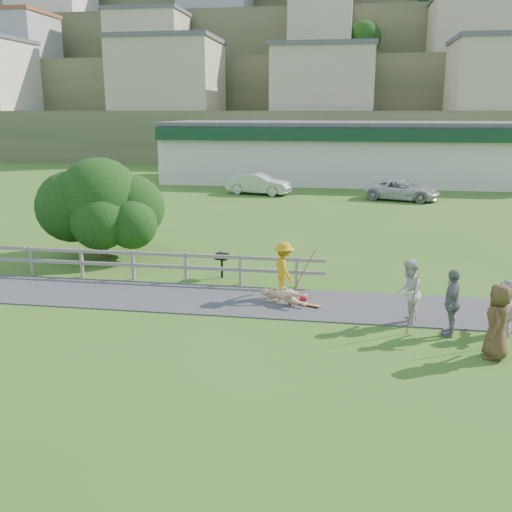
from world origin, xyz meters
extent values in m
plane|color=#365F1B|center=(0.00, 0.00, 0.00)|extent=(260.00, 260.00, 0.00)
cube|color=#353537|center=(0.00, 1.50, 0.02)|extent=(34.00, 3.00, 0.04)
cube|color=slate|center=(-8.00, 3.30, 0.55)|extent=(0.10, 0.10, 1.10)
cube|color=slate|center=(-6.00, 3.30, 0.55)|extent=(0.10, 0.10, 1.10)
cube|color=slate|center=(-4.00, 3.30, 0.55)|extent=(0.10, 0.10, 1.10)
cube|color=slate|center=(-2.00, 3.30, 0.55)|extent=(0.10, 0.10, 1.10)
cube|color=slate|center=(0.00, 3.30, 0.55)|extent=(0.10, 0.10, 1.10)
cube|color=slate|center=(2.00, 3.30, 0.55)|extent=(0.10, 0.10, 1.10)
cube|color=slate|center=(-4.50, 3.30, 1.00)|extent=(15.00, 0.08, 0.12)
cube|color=slate|center=(-4.50, 3.30, 0.55)|extent=(15.00, 0.08, 0.12)
cube|color=beige|center=(4.00, 35.00, 2.40)|extent=(32.00, 10.00, 4.80)
cube|color=#13361F|center=(4.00, 29.80, 4.20)|extent=(32.00, 0.60, 1.00)
cube|color=#504F54|center=(4.00, 35.00, 4.95)|extent=(32.50, 10.50, 0.30)
cube|color=#475230|center=(0.00, 55.00, 3.00)|extent=(220.00, 14.00, 6.00)
cube|color=beige|center=(0.00, 55.00, 9.50)|extent=(10.00, 9.00, 7.00)
cube|color=#504F54|center=(0.00, 55.00, 13.25)|extent=(10.40, 9.40, 0.50)
cube|color=#475230|center=(0.00, 68.00, 6.50)|extent=(220.00, 14.00, 13.00)
cube|color=beige|center=(0.00, 68.00, 16.50)|extent=(10.00, 9.00, 7.00)
cube|color=#504F54|center=(0.00, 68.00, 20.25)|extent=(10.40, 9.40, 0.50)
cube|color=#475230|center=(0.00, 81.00, 10.50)|extent=(220.00, 14.00, 21.00)
cube|color=#475230|center=(0.00, 94.00, 15.00)|extent=(220.00, 14.00, 30.00)
cube|color=#475230|center=(0.00, 108.00, 20.00)|extent=(220.00, 14.00, 40.00)
imported|color=gold|center=(1.69, 2.09, 0.90)|extent=(1.09, 1.33, 1.79)
imported|color=tan|center=(1.76, 1.41, 0.30)|extent=(1.08, 1.63, 0.59)
imported|color=beige|center=(5.48, 0.27, 0.96)|extent=(0.95, 1.09, 1.93)
imported|color=slate|center=(6.57, -0.41, 0.95)|extent=(0.73, 1.19, 1.89)
imported|color=#4F381F|center=(7.44, -1.77, 0.96)|extent=(0.84, 1.07, 1.92)
imported|color=silver|center=(8.12, -0.07, 0.79)|extent=(0.81, 1.54, 1.58)
imported|color=#AAADB2|center=(-2.88, 25.71, 0.77)|extent=(4.93, 2.59, 1.54)
imported|color=beige|center=(7.33, 24.52, 0.69)|extent=(5.42, 3.54, 1.39)
sphere|color=#B70726|center=(2.36, 1.76, 0.12)|extent=(0.24, 0.24, 0.24)
cylinder|color=brown|center=(2.29, 2.49, 0.89)|extent=(0.03, 0.03, 1.77)
cylinder|color=brown|center=(5.51, -0.48, 0.86)|extent=(0.03, 0.03, 1.73)
cylinder|color=brown|center=(7.73, -0.97, 0.89)|extent=(0.03, 0.03, 1.78)
camera|label=1|loc=(3.66, -15.80, 6.02)|focal=40.00mm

